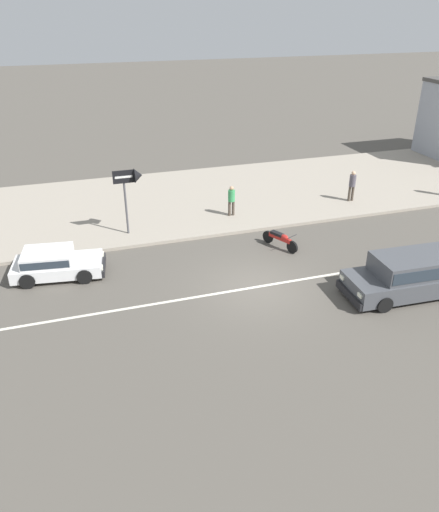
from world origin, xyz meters
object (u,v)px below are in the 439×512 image
at_px(hatchback_white_2, 54,263).
at_px(arrow_signboard, 134,180).
at_px(pedestrian_near_clock, 231,199).
at_px(motorcycle_0, 280,239).
at_px(pedestrian_mid_kerb, 352,184).
at_px(minivan_dark_grey_1, 410,274).

height_order(hatchback_white_2, arrow_signboard, arrow_signboard).
height_order(hatchback_white_2, pedestrian_near_clock, pedestrian_near_clock).
bearing_deg(motorcycle_0, pedestrian_mid_kerb, 33.49).
height_order(pedestrian_near_clock, pedestrian_mid_kerb, pedestrian_mid_kerb).
relative_size(minivan_dark_grey_1, pedestrian_near_clock, 3.04).
bearing_deg(minivan_dark_grey_1, arrow_signboard, 136.59).
xyz_separation_m(hatchback_white_2, pedestrian_mid_kerb, (15.46, 3.48, 0.53)).
xyz_separation_m(pedestrian_near_clock, pedestrian_mid_kerb, (6.83, -0.01, 0.08)).
bearing_deg(pedestrian_near_clock, pedestrian_mid_kerb, -0.09).
bearing_deg(arrow_signboard, minivan_dark_grey_1, -43.41).
relative_size(motorcycle_0, arrow_signboard, 0.60).
height_order(hatchback_white_2, pedestrian_mid_kerb, pedestrian_mid_kerb).
bearing_deg(motorcycle_0, minivan_dark_grey_1, -59.39).
bearing_deg(arrow_signboard, motorcycle_0, -29.42).
xyz_separation_m(hatchback_white_2, pedestrian_near_clock, (8.63, 3.49, 0.45)).
xyz_separation_m(hatchback_white_2, arrow_signboard, (3.80, 2.86, 2.13)).
distance_m(minivan_dark_grey_1, motorcycle_0, 5.85).
xyz_separation_m(arrow_signboard, pedestrian_mid_kerb, (11.65, 0.62, -1.60)).
relative_size(hatchback_white_2, motorcycle_0, 2.04).
xyz_separation_m(minivan_dark_grey_1, pedestrian_near_clock, (-3.94, 8.92, 0.20)).
bearing_deg(minivan_dark_grey_1, pedestrian_near_clock, 113.84).
xyz_separation_m(minivan_dark_grey_1, hatchback_white_2, (-12.57, 5.43, -0.26)).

